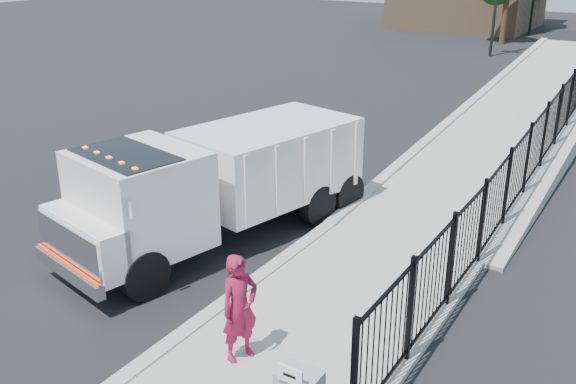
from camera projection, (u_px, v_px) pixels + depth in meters
The scene contains 7 objects.
ground at pixel (230, 304), 12.19m from camera, with size 120.00×120.00×0.00m, color black.
curb at pixel (158, 354), 10.58m from camera, with size 0.30×12.00×0.16m, color #ADAAA3.
ramp at pixel (532, 126), 23.84m from camera, with size 3.95×24.00×1.70m, color #9E998E.
iron_fence at pixel (555, 135), 19.65m from camera, with size 0.10×28.00×1.80m, color black.
truck at pixel (214, 180), 14.30m from camera, with size 4.09×7.95×2.60m.
worker at pixel (240, 308), 10.12m from camera, with size 0.66×0.44×1.82m, color maroon.
arrow_sign at pixel (290, 375), 7.85m from camera, with size 0.35×0.04×0.22m, color white.
Camera 1 is at (6.47, -8.43, 6.44)m, focal length 40.00 mm.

